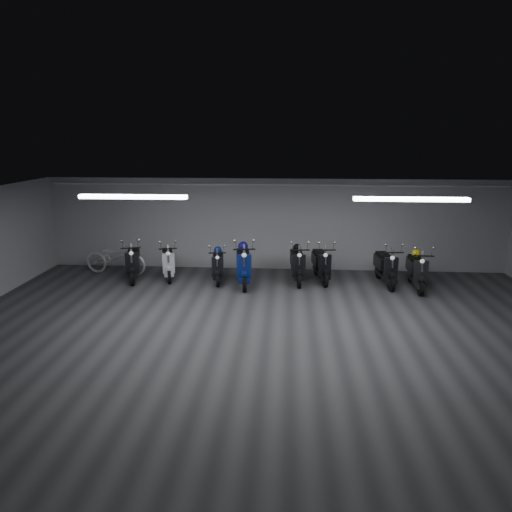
# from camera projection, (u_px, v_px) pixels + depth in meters

# --- Properties ---
(floor) EXTENTS (14.00, 10.00, 0.01)m
(floor) POSITION_uv_depth(u_px,v_px,m) (266.00, 335.00, 9.75)
(floor) COLOR #333335
(floor) RESTS_ON ground
(ceiling) EXTENTS (14.00, 10.00, 0.01)m
(ceiling) POSITION_uv_depth(u_px,v_px,m) (267.00, 201.00, 9.04)
(ceiling) COLOR gray
(ceiling) RESTS_ON ground
(back_wall) EXTENTS (14.00, 0.01, 2.80)m
(back_wall) POSITION_uv_depth(u_px,v_px,m) (274.00, 225.00, 14.22)
(back_wall) COLOR #9F9FA1
(back_wall) RESTS_ON ground
(front_wall) EXTENTS (14.00, 0.01, 2.80)m
(front_wall) POSITION_uv_depth(u_px,v_px,m) (243.00, 414.00, 4.56)
(front_wall) COLOR #9F9FA1
(front_wall) RESTS_ON ground
(fluor_strip_left) EXTENTS (2.40, 0.18, 0.08)m
(fluor_strip_left) POSITION_uv_depth(u_px,v_px,m) (133.00, 197.00, 10.22)
(fluor_strip_left) COLOR white
(fluor_strip_left) RESTS_ON ceiling
(fluor_strip_right) EXTENTS (2.40, 0.18, 0.08)m
(fluor_strip_right) POSITION_uv_depth(u_px,v_px,m) (411.00, 199.00, 9.82)
(fluor_strip_right) COLOR white
(fluor_strip_right) RESTS_ON ceiling
(conduit) EXTENTS (13.60, 0.05, 0.05)m
(conduit) POSITION_uv_depth(u_px,v_px,m) (274.00, 185.00, 13.84)
(conduit) COLOR white
(conduit) RESTS_ON back_wall
(scooter_0) EXTENTS (1.03, 1.87, 1.32)m
(scooter_0) POSITION_uv_depth(u_px,v_px,m) (133.00, 257.00, 13.33)
(scooter_0) COLOR black
(scooter_0) RESTS_ON floor
(scooter_2) EXTENTS (1.01, 1.77, 1.25)m
(scooter_2) POSITION_uv_depth(u_px,v_px,m) (168.00, 257.00, 13.46)
(scooter_2) COLOR silver
(scooter_2) RESTS_ON floor
(scooter_3) EXTENTS (0.73, 1.65, 1.19)m
(scooter_3) POSITION_uv_depth(u_px,v_px,m) (218.00, 261.00, 13.20)
(scooter_3) COLOR black
(scooter_3) RESTS_ON floor
(scooter_4) EXTENTS (0.89, 2.01, 1.45)m
(scooter_4) POSITION_uv_depth(u_px,v_px,m) (243.00, 260.00, 12.84)
(scooter_4) COLOR navy
(scooter_4) RESTS_ON floor
(scooter_5) EXTENTS (0.71, 1.81, 1.32)m
(scooter_5) POSITION_uv_depth(u_px,v_px,m) (298.00, 259.00, 13.12)
(scooter_5) COLOR black
(scooter_5) RESTS_ON floor
(scooter_7) EXTENTS (0.82, 1.80, 1.30)m
(scooter_7) POSITION_uv_depth(u_px,v_px,m) (321.00, 259.00, 13.19)
(scooter_7) COLOR black
(scooter_7) RESTS_ON floor
(scooter_8) EXTENTS (0.75, 1.83, 1.33)m
(scooter_8) POSITION_uv_depth(u_px,v_px,m) (386.00, 262.00, 12.84)
(scooter_8) COLOR black
(scooter_8) RESTS_ON floor
(scooter_9) EXTENTS (0.68, 1.80, 1.32)m
(scooter_9) POSITION_uv_depth(u_px,v_px,m) (417.00, 265.00, 12.52)
(scooter_9) COLOR black
(scooter_9) RESTS_ON floor
(bicycle) EXTENTS (2.02, 1.01, 1.25)m
(bicycle) POSITION_uv_depth(u_px,v_px,m) (115.00, 254.00, 13.84)
(bicycle) COLOR silver
(bicycle) RESTS_ON floor
(helmet_0) EXTENTS (0.23, 0.23, 0.23)m
(helmet_0) POSITION_uv_depth(u_px,v_px,m) (218.00, 250.00, 13.35)
(helmet_0) COLOR navy
(helmet_0) RESTS_ON scooter_3
(helmet_1) EXTENTS (0.28, 0.28, 0.28)m
(helmet_1) POSITION_uv_depth(u_px,v_px,m) (243.00, 246.00, 13.03)
(helmet_1) COLOR #100B7C
(helmet_1) RESTS_ON scooter_4
(helmet_2) EXTENTS (0.23, 0.23, 0.23)m
(helmet_2) POSITION_uv_depth(u_px,v_px,m) (297.00, 248.00, 13.29)
(helmet_2) COLOR black
(helmet_2) RESTS_ON scooter_5
(helmet_3) EXTENTS (0.23, 0.23, 0.23)m
(helmet_3) POSITION_uv_depth(u_px,v_px,m) (416.00, 253.00, 12.68)
(helmet_3) COLOR #CECA0C
(helmet_3) RESTS_ON scooter_9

